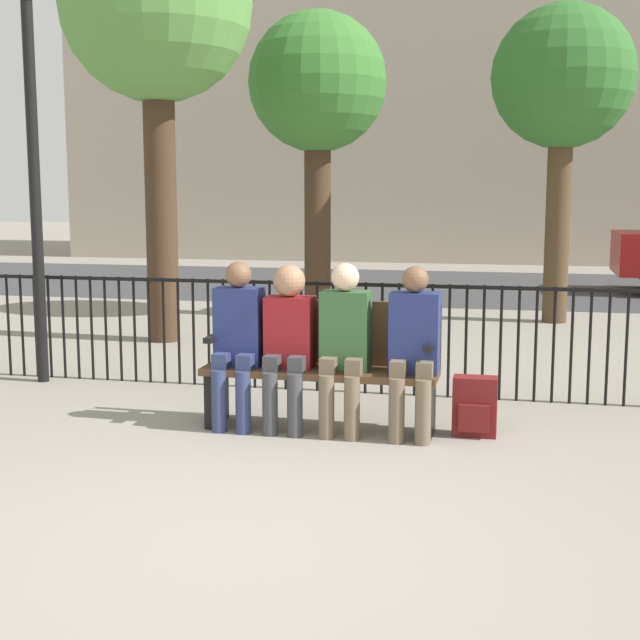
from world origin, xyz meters
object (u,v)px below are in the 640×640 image
seated_person_3 (414,343)px  lamp_post (31,112)px  tree_2 (563,82)px  backpack (475,407)px  seated_person_1 (288,337)px  tree_1 (156,13)px  park_bench (322,360)px  tree_0 (317,89)px  seated_person_2 (344,340)px  seated_person_0 (238,336)px

seated_person_3 → lamp_post: bearing=162.6°
tree_2 → lamp_post: size_ratio=1.13×
backpack → tree_2: tree_2 is taller
seated_person_1 → tree_1: tree_1 is taller
tree_1 → lamp_post: 2.63m
backpack → tree_2: (0.73, 5.76, 2.86)m
park_bench → backpack: (1.10, 0.00, -0.29)m
tree_0 → tree_1: 2.67m
seated_person_2 → seated_person_3: 0.49m
tree_0 → lamp_post: (-1.50, -4.56, -0.65)m
seated_person_1 → tree_1: 5.09m
seated_person_3 → tree_0: (-1.98, 5.66, 2.37)m
seated_person_2 → tree_1: (-2.78, 3.40, 2.96)m
park_bench → tree_1: (-2.59, 3.27, 3.14)m
backpack → tree_0: size_ratio=0.10×
seated_person_3 → tree_0: 6.44m
tree_1 → park_bench: bearing=-51.6°
park_bench → seated_person_2: (0.19, -0.13, 0.18)m
seated_person_2 → tree_0: (-1.49, 5.66, 2.36)m
park_bench → lamp_post: lamp_post is taller
tree_1 → backpack: bearing=-41.6°
tree_0 → tree_1: bearing=-119.8°
park_bench → seated_person_3: 0.71m
seated_person_1 → seated_person_3: bearing=0.0°
seated_person_2 → lamp_post: size_ratio=0.34×
seated_person_0 → tree_2: 6.80m
seated_person_1 → seated_person_3: (0.90, 0.00, -0.01)m
park_bench → seated_person_1: 0.32m
park_bench → seated_person_3: bearing=-10.8°
seated_person_3 → lamp_post: (-3.48, 1.09, 1.72)m
seated_person_0 → backpack: size_ratio=2.87×
seated_person_3 → park_bench: bearing=169.2°
seated_person_2 → tree_1: bearing=129.3°
seated_person_0 → seated_person_3: (1.27, -0.00, -0.00)m
tree_1 → tree_2: 5.11m
tree_0 → backpack: bearing=-66.5°
park_bench → seated_person_0: size_ratio=1.40×
tree_0 → lamp_post: tree_0 is taller
seated_person_1 → tree_1: (-2.37, 3.40, 2.96)m
seated_person_0 → tree_1: bearing=120.4°
tree_0 → lamp_post: 4.85m
seated_person_0 → backpack: seated_person_0 is taller
seated_person_0 → tree_0: 6.17m
seated_person_3 → tree_0: tree_0 is taller
seated_person_2 → tree_0: 6.31m
tree_2 → lamp_post: tree_2 is taller
seated_person_2 → tree_2: bearing=74.4°
seated_person_1 → tree_2: bearing=70.8°
seated_person_0 → tree_0: (-0.70, 5.66, 2.36)m
seated_person_3 → lamp_post: lamp_post is taller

